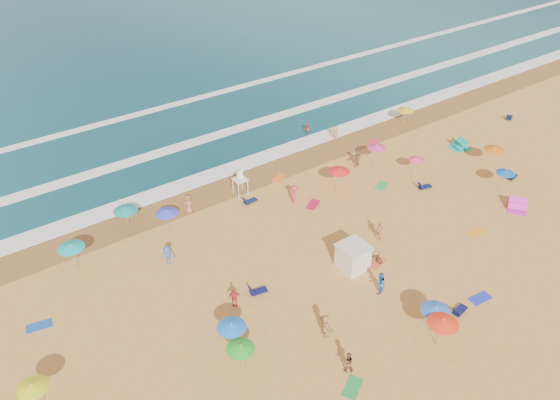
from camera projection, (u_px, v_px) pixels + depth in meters
ground at (319, 251)px, 43.92m from camera, size 220.00×220.00×0.00m
ocean at (35, 11)px, 100.48m from camera, size 220.00×140.00×0.18m
wet_sand at (238, 183)px, 52.33m from camera, size 220.00×220.00×0.00m
surf_foam at (194, 145)px, 58.22m from camera, size 200.00×18.70×0.05m
cabana at (353, 257)px, 41.78m from camera, size 2.00×2.00×2.00m
cabana_roof at (354, 247)px, 41.18m from camera, size 2.20×2.20×0.12m
bicycle at (373, 256)px, 42.79m from camera, size 0.99×1.82×0.91m
lifeguard_stand at (240, 184)px, 50.22m from camera, size 1.20×1.20×2.10m
beach_umbrellas at (320, 227)px, 43.04m from camera, size 46.31×30.00×0.78m
loungers at (367, 255)px, 43.30m from camera, size 61.66×22.43×0.34m
towels at (329, 251)px, 43.93m from camera, size 40.53×23.85×0.03m
popup_tents at (487, 171)px, 53.03m from camera, size 7.18×12.65×1.20m
beachgoers at (274, 226)px, 45.32m from camera, size 39.13×27.81×2.13m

